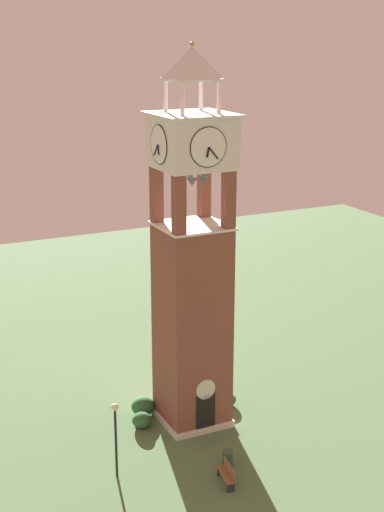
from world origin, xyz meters
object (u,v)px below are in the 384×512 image
clock_tower (192,276)px  trash_bin (228,458)px  park_bench (227,474)px  lamp_post (115,426)px

clock_tower → trash_bin: size_ratio=24.94×
clock_tower → park_bench: size_ratio=12.08×
clock_tower → trash_bin: (-0.40, -4.87, -7.89)m
lamp_post → clock_tower: bearing=30.8°
clock_tower → lamp_post: (-5.61, -3.34, -5.64)m
lamp_post → trash_bin: lamp_post is taller
park_bench → clock_tower: bearing=79.5°
park_bench → trash_bin: size_ratio=2.06×
park_bench → trash_bin: bearing=60.1°
lamp_post → trash_bin: (5.21, -1.53, -2.25)m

